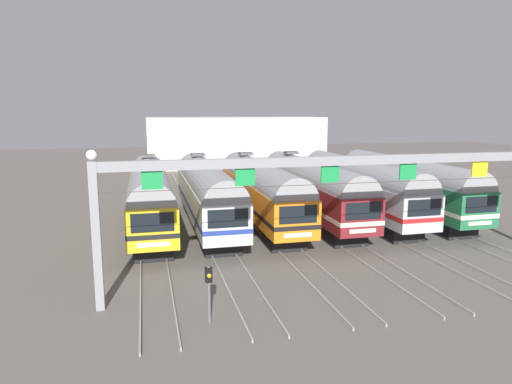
# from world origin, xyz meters

# --- Properties ---
(ground_plane) EXTENTS (160.00, 160.00, 0.00)m
(ground_plane) POSITION_xyz_m (0.00, 0.00, 0.00)
(ground_plane) COLOR #5B564F
(track_bed) EXTENTS (21.92, 70.00, 0.15)m
(track_bed) POSITION_xyz_m (0.00, 17.00, 0.07)
(track_bed) COLOR gray
(track_bed) RESTS_ON ground
(commuter_train_yellow) EXTENTS (2.88, 18.06, 5.05)m
(commuter_train_yellow) POSITION_xyz_m (-10.21, -0.00, 2.69)
(commuter_train_yellow) COLOR gold
(commuter_train_yellow) RESTS_ON ground
(commuter_train_silver) EXTENTS (2.88, 18.06, 5.05)m
(commuter_train_silver) POSITION_xyz_m (-6.13, -0.00, 2.69)
(commuter_train_silver) COLOR silver
(commuter_train_silver) RESTS_ON ground
(commuter_train_orange) EXTENTS (2.88, 18.06, 5.05)m
(commuter_train_orange) POSITION_xyz_m (-2.04, -0.00, 2.69)
(commuter_train_orange) COLOR orange
(commuter_train_orange) RESTS_ON ground
(commuter_train_maroon) EXTENTS (2.88, 18.06, 5.05)m
(commuter_train_maroon) POSITION_xyz_m (2.04, -0.00, 2.69)
(commuter_train_maroon) COLOR maroon
(commuter_train_maroon) RESTS_ON ground
(commuter_train_stainless) EXTENTS (2.88, 18.06, 4.77)m
(commuter_train_stainless) POSITION_xyz_m (6.13, -0.01, 2.69)
(commuter_train_stainless) COLOR #B2B5BA
(commuter_train_stainless) RESTS_ON ground
(commuter_train_green) EXTENTS (2.88, 18.06, 4.77)m
(commuter_train_green) POSITION_xyz_m (10.21, -0.01, 2.69)
(commuter_train_green) COLOR #236B42
(commuter_train_green) RESTS_ON ground
(catenary_gantry) EXTENTS (25.66, 0.44, 6.97)m
(catenary_gantry) POSITION_xyz_m (0.00, -13.50, 5.35)
(catenary_gantry) COLOR gray
(catenary_gantry) RESTS_ON ground
(yard_signal_mast) EXTENTS (0.28, 0.35, 2.41)m
(yard_signal_mast) POSITION_xyz_m (-8.17, -15.94, 1.70)
(yard_signal_mast) COLOR #59595E
(yard_signal_mast) RESTS_ON ground
(maintenance_building) EXTENTS (27.00, 10.00, 7.58)m
(maintenance_building) POSITION_xyz_m (3.46, 38.18, 3.79)
(maintenance_building) COLOR beige
(maintenance_building) RESTS_ON ground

